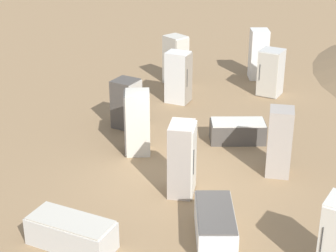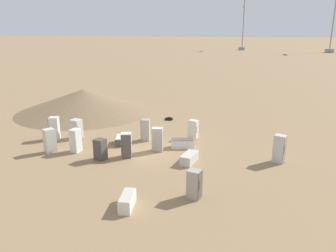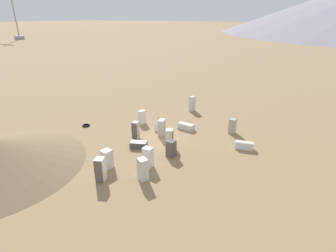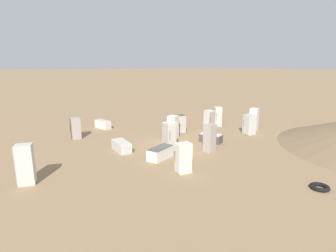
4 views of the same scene
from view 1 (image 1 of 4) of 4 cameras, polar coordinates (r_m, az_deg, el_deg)
name	(u,v)px [view 1 (image 1 of 4)]	position (r m, az deg, el deg)	size (l,w,h in m)	color
ground_plane	(174,180)	(14.24, 0.62, -5.48)	(1000.00, 1000.00, 0.00)	#937551
discarded_fridge_0	(137,123)	(15.31, -3.14, 0.34)	(0.90, 0.91, 1.77)	beige
discarded_fridge_2	(176,60)	(20.67, 0.79, 6.71)	(0.99, 0.94, 1.80)	beige
discarded_fridge_3	(215,225)	(11.94, 4.80, -9.99)	(1.30, 1.91, 0.69)	white
discarded_fridge_4	(178,77)	(18.89, 1.07, 4.97)	(0.83, 0.67, 1.75)	white
discarded_fridge_5	(126,104)	(17.01, -4.24, 2.28)	(0.84, 0.84, 1.50)	#4C4742
discarded_fridge_6	(258,54)	(21.51, 9.17, 7.22)	(0.85, 0.93, 1.88)	white
discarded_fridge_7	(238,131)	(16.29, 7.08, -0.53)	(1.74, 1.24, 0.62)	#4C4742
discarded_fridge_8	(182,159)	(13.27, 1.44, -3.39)	(0.71, 0.86, 1.80)	#A89E93
discarded_fridge_12	(271,73)	(19.90, 10.39, 5.37)	(0.87, 0.90, 1.62)	silver
discarded_fridge_13	(280,142)	(14.43, 11.26, -1.57)	(0.68, 0.77, 1.79)	#A89E93
discarded_fridge_14	(71,233)	(11.88, -9.79, -10.63)	(1.91, 0.99, 0.64)	silver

